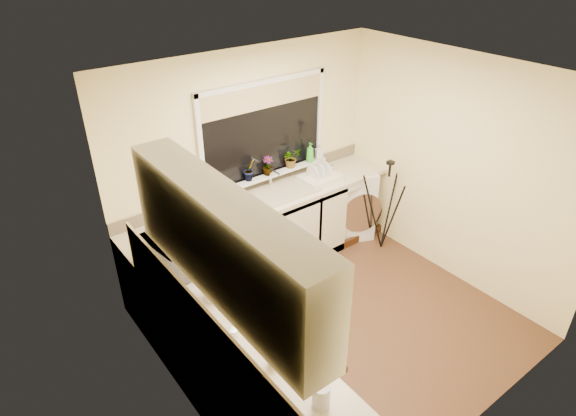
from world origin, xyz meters
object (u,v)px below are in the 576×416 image
Objects in this scene: dish_rack at (320,178)px; plant_d at (291,158)px; soap_bottle_green at (310,152)px; soap_bottle_clear at (319,152)px; cup_back at (330,169)px; tripod at (386,206)px; washing_machine at (344,201)px; glass_jug at (321,396)px; kettle at (214,287)px; steel_jar at (233,334)px; plant_c at (268,166)px; microwave at (174,254)px; cup_left at (273,359)px; laptop at (231,207)px; plant_b at (249,170)px.

dish_rack is 0.41m from plant_d.
soap_bottle_clear is at bearing -2.64° from soap_bottle_green.
tripod is at bearing -58.17° from cup_back.
tripod is at bearing -53.94° from washing_machine.
soap_bottle_green is 1.29× the size of soap_bottle_clear.
plant_d is 0.53m from cup_back.
kettle is at bearing 90.58° from glass_jug.
plant_c is (1.56, 1.77, 0.21)m from steel_jar.
soap_bottle_clear is at bearing -78.96° from microwave.
kettle is 2.39× the size of cup_left.
glass_jug is 3.12m from plant_d.
cup_back is (2.36, 1.62, -0.00)m from steel_jar.
plant_d reaches higher than washing_machine.
soap_bottle_clear reaches higher than dish_rack.
dish_rack is 0.86m from tripod.
steel_jar is at bearing -178.95° from tripod.
steel_jar is (-2.12, -1.52, 0.02)m from dish_rack.
cup_back is at bearing -168.58° from washing_machine.
cup_back is (0.07, -0.12, -0.19)m from soap_bottle_clear.
plant_d is (-0.69, 0.19, 0.71)m from washing_machine.
washing_machine is at bearing 84.90° from tripod.
tripod is 2.99m from cup_left.
plant_d reaches higher than microwave.
tripod is 2.72m from microwave.
washing_machine is 1.26m from plant_c.
kettle reaches higher than washing_machine.
microwave is (-2.07, -0.50, 0.11)m from dish_rack.
dish_rack reaches higher than washing_machine.
soap_bottle_clear is 2.07× the size of cup_left.
microwave is at bearing -156.74° from laptop.
dish_rack is at bearing -23.94° from plant_c.
tripod is at bearing -23.16° from laptop.
soap_bottle_green is at bearing 45.59° from cup_left.
plant_d is at bearing 55.70° from glass_jug.
laptop is 2.07m from cup_left.
tripod is 1.50m from plant_c.
kettle is at bearing -147.93° from soap_bottle_green.
tripod is (2.60, 0.54, -0.42)m from kettle.
kettle is 1.94m from plant_c.
plant_d is (0.56, -0.01, -0.01)m from plant_b.
microwave is at bearing -157.63° from plant_d.
plant_b is 1.06m from cup_back.
glass_jug is at bearing -131.20° from dish_rack.
microwave is at bearing 87.20° from steel_jar.
steel_jar is 0.55× the size of soap_bottle_clear.
kettle reaches higher than glass_jug.
cup_back is (1.03, -0.16, -0.23)m from plant_b.
washing_machine is at bearing -9.09° from plant_b.
kettle is 2.11× the size of steel_jar.
glass_jug is at bearing -130.22° from soap_bottle_clear.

